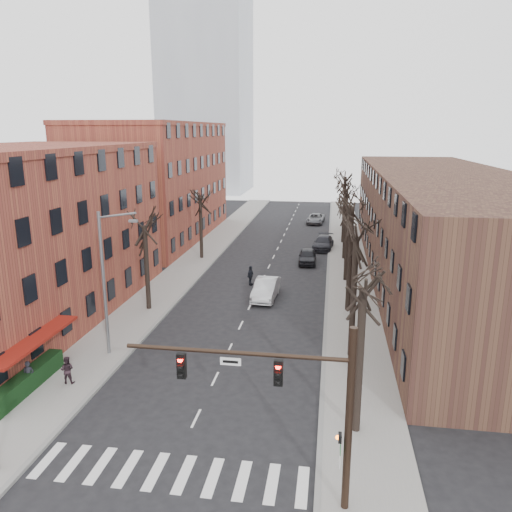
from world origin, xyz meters
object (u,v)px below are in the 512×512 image
at_px(silver_sedan, 266,289).
at_px(pedestrian_a, 29,376).
at_px(parked_car_mid, 323,243).
at_px(parked_car_near, 307,256).

xyz_separation_m(silver_sedan, pedestrian_a, (-10.39, -17.01, 0.13)).
relative_size(silver_sedan, parked_car_mid, 0.97).
relative_size(parked_car_near, pedestrian_a, 2.75).
bearing_deg(parked_car_near, parked_car_mid, 75.52).
xyz_separation_m(parked_car_near, parked_car_mid, (1.50, 6.72, -0.01)).
bearing_deg(parked_car_mid, pedestrian_a, -106.55).
height_order(parked_car_mid, pedestrian_a, pedestrian_a).
distance_m(parked_car_near, parked_car_mid, 6.89).
bearing_deg(parked_car_mid, parked_car_near, -96.64).
bearing_deg(parked_car_near, pedestrian_a, -116.54).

